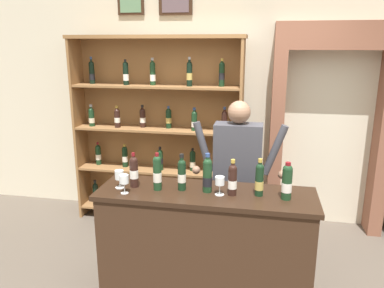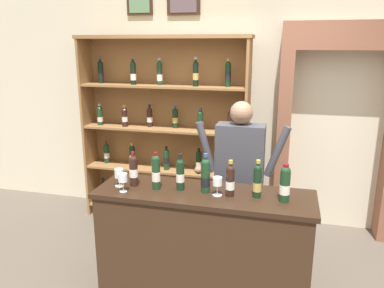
% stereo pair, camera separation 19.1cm
% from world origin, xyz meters
% --- Properties ---
extents(back_wall, '(12.00, 0.19, 3.33)m').
position_xyz_m(back_wall, '(-0.00, 1.76, 1.67)').
color(back_wall, beige).
rests_on(back_wall, ground).
extents(wine_shelf, '(2.03, 0.35, 2.22)m').
position_xyz_m(wine_shelf, '(-0.80, 1.40, 1.16)').
color(wine_shelf, olive).
rests_on(wine_shelf, ground).
extents(archway_doorway, '(1.29, 0.45, 2.35)m').
position_xyz_m(archway_doorway, '(1.16, 1.63, 1.34)').
color(archway_doorway, brown).
rests_on(archway_doorway, ground).
extents(tasting_counter, '(1.78, 0.55, 0.96)m').
position_xyz_m(tasting_counter, '(0.00, -0.00, 0.48)').
color(tasting_counter, '#382316').
rests_on(tasting_counter, ground).
extents(shopkeeper, '(0.90, 0.22, 1.62)m').
position_xyz_m(shopkeeper, '(0.21, 0.60, 1.00)').
color(shopkeeper, '#2D3347').
rests_on(shopkeeper, ground).
extents(tasting_bottle_grappa, '(0.07, 0.07, 0.30)m').
position_xyz_m(tasting_bottle_grappa, '(-0.61, 0.00, 1.10)').
color(tasting_bottle_grappa, black).
rests_on(tasting_bottle_grappa, tasting_counter).
extents(tasting_bottle_prosecco, '(0.07, 0.07, 0.31)m').
position_xyz_m(tasting_bottle_prosecco, '(-0.40, -0.03, 1.11)').
color(tasting_bottle_prosecco, '#19381E').
rests_on(tasting_bottle_prosecco, tasting_counter).
extents(tasting_bottle_super_tuscan, '(0.07, 0.07, 0.31)m').
position_xyz_m(tasting_bottle_super_tuscan, '(-0.20, 0.01, 1.10)').
color(tasting_bottle_super_tuscan, black).
rests_on(tasting_bottle_super_tuscan, tasting_counter).
extents(tasting_bottle_vin_santo, '(0.08, 0.08, 0.32)m').
position_xyz_m(tasting_bottle_vin_santo, '(0.01, 0.01, 1.10)').
color(tasting_bottle_vin_santo, '#19381E').
rests_on(tasting_bottle_vin_santo, tasting_counter).
extents(tasting_bottle_chianti, '(0.07, 0.07, 0.29)m').
position_xyz_m(tasting_bottle_chianti, '(0.22, -0.02, 1.09)').
color(tasting_bottle_chianti, black).
rests_on(tasting_bottle_chianti, tasting_counter).
extents(tasting_bottle_bianco, '(0.07, 0.07, 0.30)m').
position_xyz_m(tasting_bottle_bianco, '(0.42, 0.01, 1.09)').
color(tasting_bottle_bianco, black).
rests_on(tasting_bottle_bianco, tasting_counter).
extents(tasting_bottle_brunello, '(0.08, 0.08, 0.30)m').
position_xyz_m(tasting_bottle_brunello, '(0.63, -0.03, 1.10)').
color(tasting_bottle_brunello, '#19381E').
rests_on(tasting_bottle_brunello, tasting_counter).
extents(wine_glass_left, '(0.08, 0.08, 0.15)m').
position_xyz_m(wine_glass_left, '(-0.72, -0.05, 1.06)').
color(wine_glass_left, silver).
rests_on(wine_glass_left, tasting_counter).
extents(wine_glass_center, '(0.07, 0.07, 0.16)m').
position_xyz_m(wine_glass_center, '(-0.64, -0.15, 1.07)').
color(wine_glass_center, silver).
rests_on(wine_glass_center, tasting_counter).
extents(wine_glass_spare, '(0.08, 0.08, 0.15)m').
position_xyz_m(wine_glass_spare, '(0.12, -0.04, 1.07)').
color(wine_glass_spare, silver).
rests_on(wine_glass_spare, tasting_counter).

